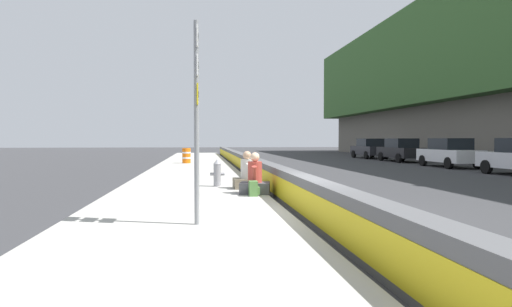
{
  "coord_description": "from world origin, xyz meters",
  "views": [
    {
      "loc": [
        -9.02,
        2.27,
        1.66
      ],
      "look_at": [
        4.46,
        0.56,
        1.21
      ],
      "focal_mm": 30.66,
      "sensor_mm": 36.0,
      "label": 1
    }
  ],
  "objects_px": {
    "fire_hydrant": "(217,172)",
    "parked_car_fourth": "(449,153)",
    "seated_person_foreground": "(255,181)",
    "construction_barrel": "(186,156)",
    "route_sign_post": "(197,106)",
    "parked_car_far": "(370,148)",
    "seated_person_middle": "(247,177)",
    "parked_car_midline": "(401,150)",
    "backpack": "(254,189)"
  },
  "relations": [
    {
      "from": "fire_hydrant",
      "to": "backpack",
      "type": "height_order",
      "value": "fire_hydrant"
    },
    {
      "from": "construction_barrel",
      "to": "backpack",
      "type": "bearing_deg",
      "value": -172.04
    },
    {
      "from": "fire_hydrant",
      "to": "seated_person_foreground",
      "type": "height_order",
      "value": "seated_person_foreground"
    },
    {
      "from": "construction_barrel",
      "to": "parked_car_midline",
      "type": "height_order",
      "value": "parked_car_midline"
    },
    {
      "from": "route_sign_post",
      "to": "seated_person_middle",
      "type": "bearing_deg",
      "value": -14.92
    },
    {
      "from": "parked_car_fourth",
      "to": "parked_car_midline",
      "type": "xyz_separation_m",
      "value": [
        6.43,
        -0.08,
        0.0
      ]
    },
    {
      "from": "fire_hydrant",
      "to": "construction_barrel",
      "type": "bearing_deg",
      "value": 5.85
    },
    {
      "from": "backpack",
      "to": "parked_car_far",
      "type": "height_order",
      "value": "parked_car_far"
    },
    {
      "from": "parked_car_midline",
      "to": "parked_car_fourth",
      "type": "bearing_deg",
      "value": 179.25
    },
    {
      "from": "route_sign_post",
      "to": "backpack",
      "type": "bearing_deg",
      "value": -21.39
    },
    {
      "from": "seated_person_middle",
      "to": "seated_person_foreground",
      "type": "bearing_deg",
      "value": -176.41
    },
    {
      "from": "fire_hydrant",
      "to": "parked_car_fourth",
      "type": "height_order",
      "value": "parked_car_fourth"
    },
    {
      "from": "backpack",
      "to": "construction_barrel",
      "type": "xyz_separation_m",
      "value": [
        16.35,
        2.29,
        0.28
      ]
    },
    {
      "from": "seated_person_middle",
      "to": "parked_car_fourth",
      "type": "bearing_deg",
      "value": -50.88
    },
    {
      "from": "route_sign_post",
      "to": "parked_car_fourth",
      "type": "distance_m",
      "value": 21.84
    },
    {
      "from": "backpack",
      "to": "construction_barrel",
      "type": "distance_m",
      "value": 16.52
    },
    {
      "from": "construction_barrel",
      "to": "parked_car_far",
      "type": "xyz_separation_m",
      "value": [
        8.28,
        -15.39,
        0.24
      ]
    },
    {
      "from": "backpack",
      "to": "fire_hydrant",
      "type": "bearing_deg",
      "value": 19.09
    },
    {
      "from": "parked_car_fourth",
      "to": "parked_car_midline",
      "type": "bearing_deg",
      "value": -0.75
    },
    {
      "from": "fire_hydrant",
      "to": "parked_car_fourth",
      "type": "xyz_separation_m",
      "value": [
        9.97,
        -13.99,
        0.27
      ]
    },
    {
      "from": "backpack",
      "to": "parked_car_fourth",
      "type": "height_order",
      "value": "parked_car_fourth"
    },
    {
      "from": "fire_hydrant",
      "to": "seated_person_middle",
      "type": "relative_size",
      "value": 0.77
    },
    {
      "from": "fire_hydrant",
      "to": "parked_car_far",
      "type": "height_order",
      "value": "parked_car_far"
    },
    {
      "from": "seated_person_middle",
      "to": "parked_car_far",
      "type": "distance_m",
      "value": 26.29
    },
    {
      "from": "route_sign_post",
      "to": "fire_hydrant",
      "type": "relative_size",
      "value": 4.09
    },
    {
      "from": "seated_person_foreground",
      "to": "seated_person_middle",
      "type": "distance_m",
      "value": 1.31
    },
    {
      "from": "seated_person_foreground",
      "to": "route_sign_post",
      "type": "bearing_deg",
      "value": 159.81
    },
    {
      "from": "seated_person_middle",
      "to": "backpack",
      "type": "height_order",
      "value": "seated_person_middle"
    },
    {
      "from": "route_sign_post",
      "to": "seated_person_middle",
      "type": "height_order",
      "value": "route_sign_post"
    },
    {
      "from": "route_sign_post",
      "to": "parked_car_fourth",
      "type": "xyz_separation_m",
      "value": [
        16.21,
        -14.58,
        -1.37
      ]
    },
    {
      "from": "fire_hydrant",
      "to": "seated_person_foreground",
      "type": "bearing_deg",
      "value": -153.98
    },
    {
      "from": "seated_person_middle",
      "to": "parked_car_midline",
      "type": "distance_m",
      "value": 21.58
    },
    {
      "from": "fire_hydrant",
      "to": "parked_car_midline",
      "type": "height_order",
      "value": "parked_car_midline"
    },
    {
      "from": "route_sign_post",
      "to": "backpack",
      "type": "distance_m",
      "value": 4.43
    },
    {
      "from": "seated_person_foreground",
      "to": "construction_barrel",
      "type": "xyz_separation_m",
      "value": [
        15.83,
        2.39,
        0.12
      ]
    },
    {
      "from": "seated_person_foreground",
      "to": "construction_barrel",
      "type": "distance_m",
      "value": 16.01
    },
    {
      "from": "seated_person_foreground",
      "to": "parked_car_fourth",
      "type": "xyz_separation_m",
      "value": [
        11.96,
        -13.02,
        0.36
      ]
    },
    {
      "from": "seated_person_middle",
      "to": "parked_car_far",
      "type": "height_order",
      "value": "parked_car_far"
    },
    {
      "from": "construction_barrel",
      "to": "seated_person_foreground",
      "type": "bearing_deg",
      "value": -171.42
    },
    {
      "from": "seated_person_middle",
      "to": "parked_car_midline",
      "type": "height_order",
      "value": "parked_car_midline"
    },
    {
      "from": "route_sign_post",
      "to": "parked_car_fourth",
      "type": "height_order",
      "value": "route_sign_post"
    },
    {
      "from": "fire_hydrant",
      "to": "construction_barrel",
      "type": "relative_size",
      "value": 0.93
    },
    {
      "from": "route_sign_post",
      "to": "parked_car_far",
      "type": "relative_size",
      "value": 0.79
    },
    {
      "from": "parked_car_midline",
      "to": "fire_hydrant",
      "type": "bearing_deg",
      "value": 139.38
    },
    {
      "from": "route_sign_post",
      "to": "seated_person_foreground",
      "type": "xyz_separation_m",
      "value": [
        4.25,
        -1.56,
        -1.73
      ]
    },
    {
      "from": "seated_person_foreground",
      "to": "backpack",
      "type": "relative_size",
      "value": 2.87
    },
    {
      "from": "seated_person_foreground",
      "to": "parked_car_midline",
      "type": "height_order",
      "value": "parked_car_midline"
    },
    {
      "from": "backpack",
      "to": "parked_car_fourth",
      "type": "distance_m",
      "value": 18.12
    },
    {
      "from": "backpack",
      "to": "construction_barrel",
      "type": "bearing_deg",
      "value": 7.96
    },
    {
      "from": "parked_car_far",
      "to": "parked_car_midline",
      "type": "bearing_deg",
      "value": -178.97
    }
  ]
}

